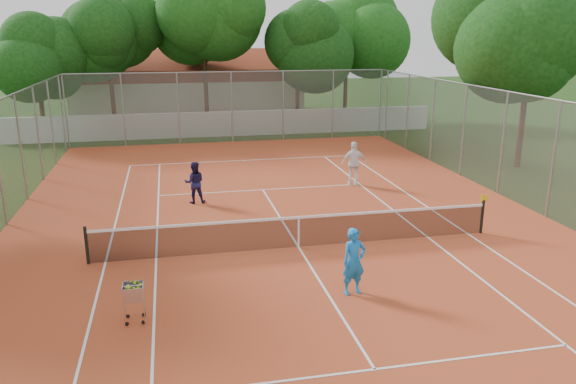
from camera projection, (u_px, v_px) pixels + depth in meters
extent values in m
plane|color=#18330E|center=(298.00, 248.00, 16.61)|extent=(120.00, 120.00, 0.00)
cube|color=#B74723|center=(298.00, 247.00, 16.61)|extent=(18.00, 34.00, 0.02)
cube|color=white|center=(298.00, 247.00, 16.61)|extent=(10.98, 23.78, 0.01)
cube|color=black|center=(299.00, 232.00, 16.47)|extent=(11.88, 0.10, 0.98)
cube|color=slate|center=(299.00, 183.00, 16.06)|extent=(18.00, 34.00, 4.00)
cube|color=silver|center=(229.00, 124.00, 34.28)|extent=(26.00, 0.30, 1.50)
cube|color=beige|center=(188.00, 86.00, 42.88)|extent=(16.40, 9.00, 4.40)
cube|color=#0D350D|center=(222.00, 51.00, 35.93)|extent=(29.00, 19.00, 10.00)
imported|color=blue|center=(354.00, 261.00, 13.46)|extent=(0.66, 0.49, 1.66)
imported|color=#1B1745|center=(195.00, 183.00, 20.71)|extent=(0.78, 0.62, 1.56)
imported|color=white|center=(354.00, 163.00, 23.17)|extent=(1.11, 0.57, 1.81)
cube|color=silver|center=(134.00, 302.00, 12.22)|extent=(0.51, 0.51, 0.96)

